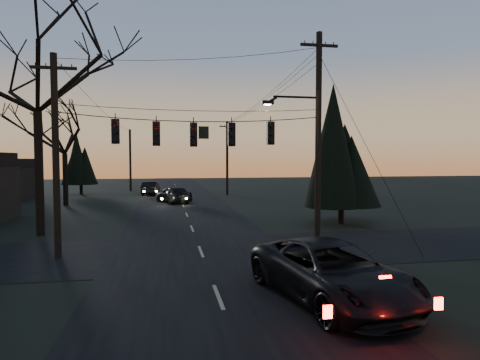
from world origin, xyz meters
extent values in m
cube|color=black|center=(0.00, 20.00, 0.01)|extent=(8.00, 120.00, 0.02)
cube|color=black|center=(0.00, 10.00, 0.01)|extent=(60.00, 7.00, 0.02)
cylinder|color=black|center=(-0.25, 10.00, 6.10)|extent=(11.50, 0.04, 0.04)
cylinder|color=black|center=(-8.23, 15.43, 3.34)|extent=(0.44, 0.44, 6.69)
cylinder|color=black|center=(9.58, 16.28, 0.80)|extent=(0.36, 0.36, 1.60)
cone|color=black|center=(9.58, 16.28, 4.49)|extent=(4.48, 4.48, 6.58)
cylinder|color=black|center=(-10.30, 30.08, 2.32)|extent=(0.44, 0.44, 4.65)
cylinder|color=black|center=(-11.32, 42.02, 0.80)|extent=(0.36, 0.36, 1.60)
cone|color=black|center=(-11.32, 42.02, 3.86)|extent=(3.40, 3.40, 5.33)
imported|color=black|center=(3.20, 3.11, 0.85)|extent=(3.94, 6.55, 1.70)
imported|color=black|center=(-0.80, 30.55, 0.81)|extent=(3.71, 5.11, 1.62)
imported|color=black|center=(-3.20, 39.77, 0.77)|extent=(2.10, 4.81, 1.54)
camera|label=1|loc=(-1.53, -7.77, 4.16)|focal=30.00mm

